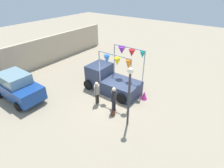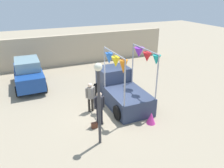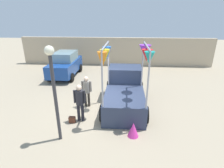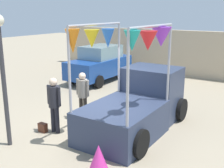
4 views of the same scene
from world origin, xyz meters
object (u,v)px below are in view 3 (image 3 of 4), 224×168
(person_customer, at_px, (80,100))
(handbag, at_px, (72,120))
(parked_car, at_px, (65,64))
(folded_kite_bundle_magenta, at_px, (133,130))
(street_lamp, at_px, (53,82))
(vendor_truck, at_px, (125,89))
(person_vendor, at_px, (87,89))

(person_customer, xyz_separation_m, handbag, (-0.35, -0.20, -0.91))
(parked_car, bearing_deg, folded_kite_bundle_magenta, -54.80)
(handbag, bearing_deg, street_lamp, -96.83)
(vendor_truck, relative_size, street_lamp, 1.13)
(street_lamp, distance_m, folded_kite_bundle_magenta, 3.51)
(handbag, bearing_deg, person_customer, 29.74)
(vendor_truck, bearing_deg, folded_kite_bundle_magenta, -82.16)
(parked_car, distance_m, street_lamp, 7.98)
(vendor_truck, bearing_deg, handbag, -139.37)
(vendor_truck, relative_size, folded_kite_bundle_magenta, 6.76)
(vendor_truck, relative_size, parked_car, 1.01)
(parked_car, relative_size, street_lamp, 1.12)
(person_vendor, bearing_deg, parked_car, 119.40)
(parked_car, xyz_separation_m, handbag, (2.37, -6.40, -0.80))
(person_customer, xyz_separation_m, street_lamp, (-0.48, -1.32, 1.31))
(person_customer, distance_m, folded_kite_bundle_magenta, 2.62)
(person_customer, distance_m, street_lamp, 1.93)
(vendor_truck, distance_m, person_customer, 2.64)
(vendor_truck, distance_m, parked_car, 6.43)
(folded_kite_bundle_magenta, bearing_deg, parked_car, 125.20)
(person_customer, height_order, street_lamp, street_lamp)
(folded_kite_bundle_magenta, bearing_deg, person_vendor, 135.09)
(vendor_truck, xyz_separation_m, folded_kite_bundle_magenta, (0.37, -2.72, -0.58))
(person_vendor, xyz_separation_m, street_lamp, (-0.49, -2.69, 1.37))
(person_vendor, bearing_deg, street_lamp, -100.33)
(person_customer, xyz_separation_m, folded_kite_bundle_magenta, (2.32, -0.94, -0.75))
(person_customer, bearing_deg, vendor_truck, 42.28)
(parked_car, relative_size, handbag, 14.29)
(vendor_truck, xyz_separation_m, person_customer, (-1.95, -1.77, 0.17))
(handbag, height_order, folded_kite_bundle_magenta, folded_kite_bundle_magenta)
(handbag, relative_size, street_lamp, 0.08)
(handbag, distance_m, street_lamp, 2.50)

